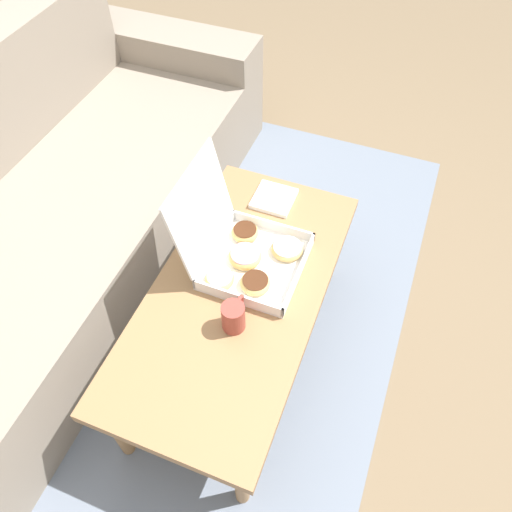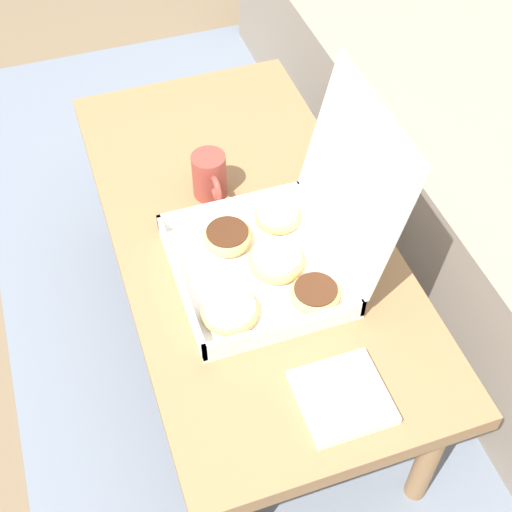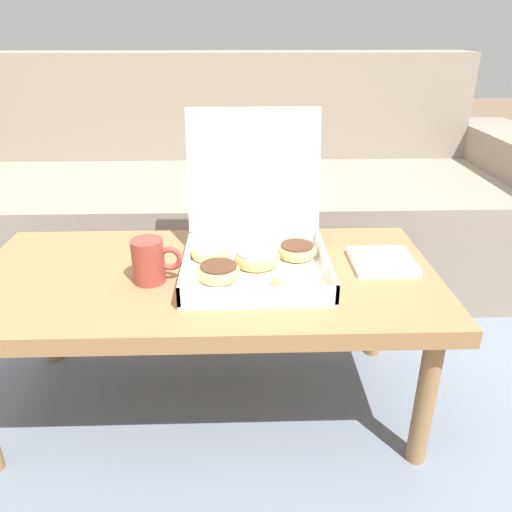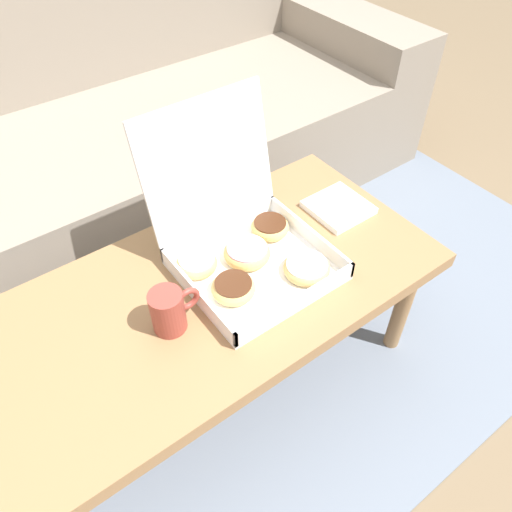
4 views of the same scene
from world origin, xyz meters
name	(u,v)px [view 2 (image 2 of 4)]	position (x,y,z in m)	size (l,w,h in m)	color
ground_plane	(265,334)	(0.00, 0.00, 0.00)	(12.00, 12.00, 0.00)	#756047
area_rug	(375,301)	(0.00, 0.30, 0.01)	(2.69, 1.81, 0.01)	slate
coffee_table	(247,242)	(0.00, -0.04, 0.36)	(1.09, 0.53, 0.40)	#997047
pastry_box	(278,249)	(0.12, -0.02, 0.45)	(0.33, 0.37, 0.35)	white
coffee_mug	(210,176)	(-0.12, -0.08, 0.45)	(0.11, 0.07, 0.10)	#993D33
napkin_stack	(342,397)	(0.43, -0.02, 0.41)	(0.15, 0.15, 0.02)	white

